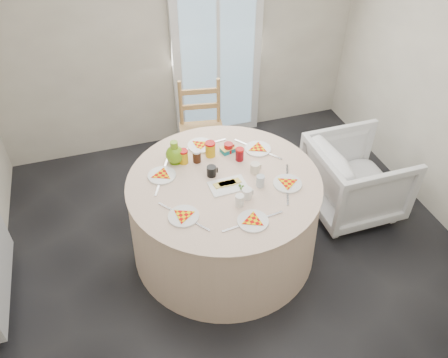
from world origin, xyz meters
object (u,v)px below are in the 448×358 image
object	(u,v)px
armchair	(356,177)
green_pitcher	(175,154)
table	(224,216)
wooden_chair	(202,135)

from	to	relation	value
armchair	green_pitcher	xyz separation A→B (m)	(-1.67, 0.25, 0.48)
table	wooden_chair	distance (m)	1.11
table	green_pitcher	distance (m)	0.69
wooden_chair	armchair	world-z (taller)	wooden_chair
table	wooden_chair	bearing A→B (deg)	83.92
armchair	table	bearing A→B (deg)	94.11
table	armchair	distance (m)	1.35
armchair	green_pitcher	world-z (taller)	green_pitcher
table	armchair	bearing A→B (deg)	4.16
table	green_pitcher	size ratio (longest dim) A/B	8.07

